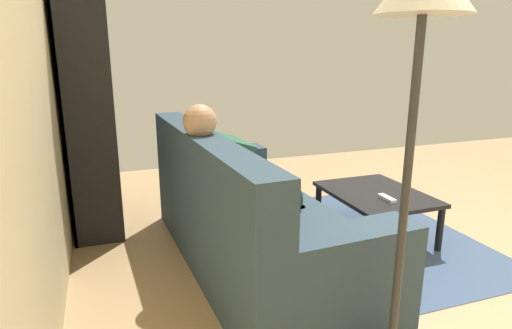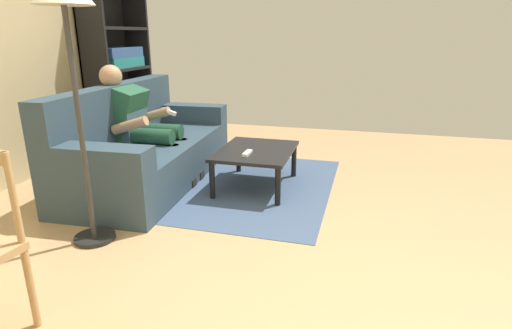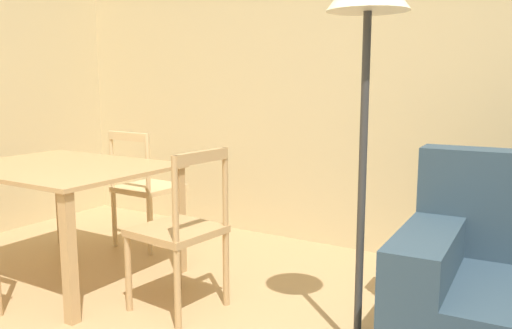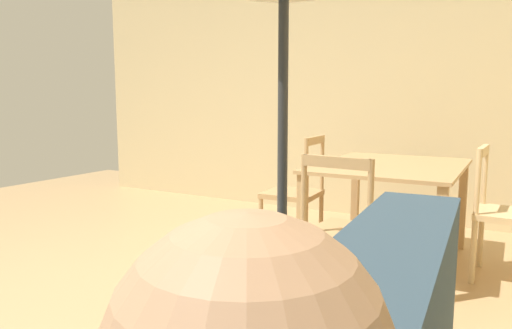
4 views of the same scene
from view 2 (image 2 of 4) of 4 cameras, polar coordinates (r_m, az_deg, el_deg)
name	(u,v)px [view 2 (image 2 of 4)]	position (r m, az deg, el deg)	size (l,w,h in m)	color
ground_plane	(271,281)	(2.51, 2.08, -15.87)	(8.27, 8.27, 0.00)	tan
couch	(145,148)	(4.14, -15.24, 2.22)	(2.19, 1.02, 0.93)	#2D4251
person_lounging	(140,123)	(4.11, -15.89, 5.61)	(0.61, 0.94, 1.11)	#23563D
coffee_table	(256,154)	(3.81, 0.00, 1.45)	(0.85, 0.67, 0.37)	black
tv_remote	(247,153)	(3.64, -1.23, 1.60)	(0.05, 0.17, 0.02)	white
bookshelf	(119,83)	(5.50, -18.51, 10.74)	(0.97, 0.36, 1.95)	black
area_rug	(256,186)	(3.91, 0.00, -3.02)	(2.00, 1.40, 0.01)	#3D5170
floor_lamp	(65,12)	(2.84, -25.06, 18.66)	(0.36, 0.36, 1.79)	black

